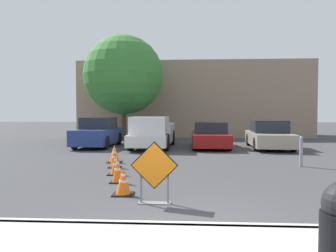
{
  "coord_description": "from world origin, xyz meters",
  "views": [
    {
      "loc": [
        0.04,
        -4.96,
        1.84
      ],
      "look_at": [
        -1.04,
        13.03,
        1.1
      ],
      "focal_mm": 35.0,
      "sensor_mm": 36.0,
      "label": 1
    }
  ],
  "objects_px": {
    "traffic_cone_second": "(118,170)",
    "pickup_truck": "(152,134)",
    "road_closed_sign": "(154,171)",
    "parked_car_nearest": "(98,133)",
    "parked_car_second": "(210,136)",
    "parked_car_third": "(269,135)",
    "traffic_cone_third": "(116,165)",
    "traffic_cone_nearest": "(123,182)",
    "traffic_cone_fifth": "(114,154)",
    "traffic_cone_fourth": "(115,157)",
    "bollard_nearest": "(301,151)"
  },
  "relations": [
    {
      "from": "traffic_cone_fifth",
      "to": "parked_car_second",
      "type": "xyz_separation_m",
      "value": [
        3.88,
        5.35,
        0.3
      ]
    },
    {
      "from": "traffic_cone_nearest",
      "to": "parked_car_second",
      "type": "relative_size",
      "value": 0.15
    },
    {
      "from": "parked_car_nearest",
      "to": "pickup_truck",
      "type": "distance_m",
      "value": 3.03
    },
    {
      "from": "parked_car_nearest",
      "to": "parked_car_second",
      "type": "relative_size",
      "value": 1.04
    },
    {
      "from": "road_closed_sign",
      "to": "parked_car_second",
      "type": "height_order",
      "value": "parked_car_second"
    },
    {
      "from": "traffic_cone_second",
      "to": "pickup_truck",
      "type": "relative_size",
      "value": 0.13
    },
    {
      "from": "traffic_cone_fourth",
      "to": "pickup_truck",
      "type": "xyz_separation_m",
      "value": [
        0.61,
        6.1,
        0.4
      ]
    },
    {
      "from": "traffic_cone_fifth",
      "to": "pickup_truck",
      "type": "distance_m",
      "value": 5.1
    },
    {
      "from": "parked_car_nearest",
      "to": "parked_car_second",
      "type": "bearing_deg",
      "value": -179.72
    },
    {
      "from": "parked_car_second",
      "to": "road_closed_sign",
      "type": "bearing_deg",
      "value": 80.92
    },
    {
      "from": "traffic_cone_nearest",
      "to": "parked_car_nearest",
      "type": "relative_size",
      "value": 0.14
    },
    {
      "from": "parked_car_second",
      "to": "parked_car_third",
      "type": "relative_size",
      "value": 0.91
    },
    {
      "from": "parked_car_nearest",
      "to": "parked_car_third",
      "type": "relative_size",
      "value": 0.95
    },
    {
      "from": "traffic_cone_nearest",
      "to": "traffic_cone_third",
      "type": "height_order",
      "value": "traffic_cone_nearest"
    },
    {
      "from": "traffic_cone_fifth",
      "to": "pickup_truck",
      "type": "height_order",
      "value": "pickup_truck"
    },
    {
      "from": "parked_car_second",
      "to": "parked_car_nearest",
      "type": "bearing_deg",
      "value": -0.82
    },
    {
      "from": "parked_car_third",
      "to": "parked_car_nearest",
      "type": "bearing_deg",
      "value": 1.51
    },
    {
      "from": "road_closed_sign",
      "to": "parked_car_third",
      "type": "bearing_deg",
      "value": 65.45
    },
    {
      "from": "traffic_cone_second",
      "to": "traffic_cone_fifth",
      "type": "bearing_deg",
      "value": 104.09
    },
    {
      "from": "traffic_cone_second",
      "to": "bollard_nearest",
      "type": "distance_m",
      "value": 6.4
    },
    {
      "from": "traffic_cone_third",
      "to": "traffic_cone_nearest",
      "type": "bearing_deg",
      "value": -73.79
    },
    {
      "from": "traffic_cone_second",
      "to": "parked_car_third",
      "type": "relative_size",
      "value": 0.16
    },
    {
      "from": "traffic_cone_second",
      "to": "traffic_cone_fourth",
      "type": "xyz_separation_m",
      "value": [
        -0.6,
        2.32,
        -0.0
      ]
    },
    {
      "from": "traffic_cone_nearest",
      "to": "parked_car_nearest",
      "type": "distance_m",
      "value": 10.74
    },
    {
      "from": "traffic_cone_nearest",
      "to": "parked_car_second",
      "type": "xyz_separation_m",
      "value": [
        2.62,
        10.02,
        0.32
      ]
    },
    {
      "from": "traffic_cone_nearest",
      "to": "bollard_nearest",
      "type": "xyz_separation_m",
      "value": [
        5.29,
        4.16,
        0.25
      ]
    },
    {
      "from": "road_closed_sign",
      "to": "traffic_cone_third",
      "type": "relative_size",
      "value": 2.11
    },
    {
      "from": "traffic_cone_second",
      "to": "bollard_nearest",
      "type": "xyz_separation_m",
      "value": [
        5.69,
        2.91,
        0.2
      ]
    },
    {
      "from": "traffic_cone_second",
      "to": "traffic_cone_fifth",
      "type": "height_order",
      "value": "traffic_cone_second"
    },
    {
      "from": "traffic_cone_fifth",
      "to": "pickup_truck",
      "type": "xyz_separation_m",
      "value": [
        0.86,
        5.01,
        0.42
      ]
    },
    {
      "from": "traffic_cone_third",
      "to": "parked_car_second",
      "type": "bearing_deg",
      "value": 66.66
    },
    {
      "from": "parked_car_nearest",
      "to": "traffic_cone_fifth",
      "type": "bearing_deg",
      "value": 112.87
    },
    {
      "from": "traffic_cone_nearest",
      "to": "parked_car_nearest",
      "type": "xyz_separation_m",
      "value": [
        -3.38,
        10.18,
        0.44
      ]
    },
    {
      "from": "traffic_cone_second",
      "to": "traffic_cone_third",
      "type": "xyz_separation_m",
      "value": [
        -0.29,
        1.1,
        -0.05
      ]
    },
    {
      "from": "traffic_cone_fifth",
      "to": "parked_car_third",
      "type": "bearing_deg",
      "value": 37.29
    },
    {
      "from": "traffic_cone_fifth",
      "to": "traffic_cone_third",
      "type": "bearing_deg",
      "value": -76.14
    },
    {
      "from": "road_closed_sign",
      "to": "traffic_cone_nearest",
      "type": "relative_size",
      "value": 2.09
    },
    {
      "from": "traffic_cone_fourth",
      "to": "traffic_cone_nearest",
      "type": "bearing_deg",
      "value": -74.36
    },
    {
      "from": "traffic_cone_fourth",
      "to": "parked_car_second",
      "type": "distance_m",
      "value": 7.4
    },
    {
      "from": "traffic_cone_nearest",
      "to": "traffic_cone_fifth",
      "type": "height_order",
      "value": "traffic_cone_fifth"
    },
    {
      "from": "traffic_cone_fourth",
      "to": "bollard_nearest",
      "type": "height_order",
      "value": "bollard_nearest"
    },
    {
      "from": "traffic_cone_third",
      "to": "bollard_nearest",
      "type": "height_order",
      "value": "bollard_nearest"
    },
    {
      "from": "parked_car_nearest",
      "to": "traffic_cone_second",
      "type": "bearing_deg",
      "value": 110.26
    },
    {
      "from": "road_closed_sign",
      "to": "parked_car_nearest",
      "type": "xyz_separation_m",
      "value": [
        -4.15,
        10.88,
        0.06
      ]
    },
    {
      "from": "parked_car_nearest",
      "to": "parked_car_second",
      "type": "distance_m",
      "value": 6.0
    },
    {
      "from": "parked_car_second",
      "to": "traffic_cone_fourth",
      "type": "bearing_deg",
      "value": 61.36
    },
    {
      "from": "traffic_cone_nearest",
      "to": "pickup_truck",
      "type": "height_order",
      "value": "pickup_truck"
    },
    {
      "from": "bollard_nearest",
      "to": "pickup_truck",
      "type": "bearing_deg",
      "value": 135.86
    },
    {
      "from": "pickup_truck",
      "to": "parked_car_third",
      "type": "xyz_separation_m",
      "value": [
        6.01,
        0.23,
        -0.08
      ]
    },
    {
      "from": "traffic_cone_second",
      "to": "traffic_cone_fourth",
      "type": "height_order",
      "value": "same"
    }
  ]
}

